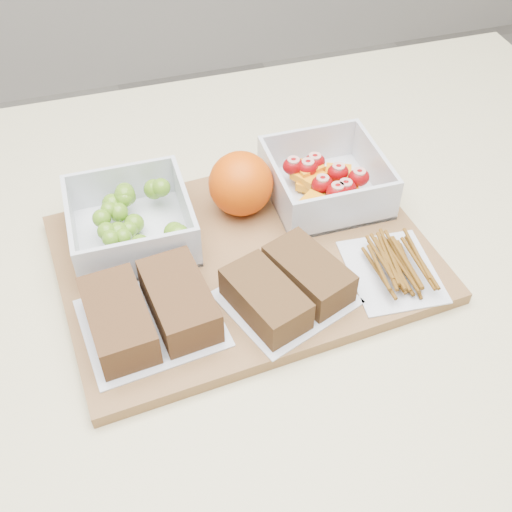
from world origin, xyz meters
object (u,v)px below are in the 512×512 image
object	(u,v)px
cutting_board	(245,258)
sandwich_bag_left	(149,311)
grape_container	(133,221)
pretzel_bag	(393,264)
orange	(241,184)
sandwich_bag_center	(287,287)
fruit_container	(325,182)

from	to	relation	value
cutting_board	sandwich_bag_left	xyz separation A→B (m)	(-0.12, -0.07, 0.03)
grape_container	pretzel_bag	distance (m)	0.30
cutting_board	orange	distance (m)	0.09
sandwich_bag_center	pretzel_bag	size ratio (longest dim) A/B	1.30
fruit_container	sandwich_bag_left	size ratio (longest dim) A/B	0.89
cutting_board	pretzel_bag	xyz separation A→B (m)	(0.15, -0.08, 0.02)
grape_container	orange	world-z (taller)	orange
grape_container	sandwich_bag_left	distance (m)	0.14
orange	sandwich_bag_center	xyz separation A→B (m)	(0.01, -0.16, -0.02)
cutting_board	sandwich_bag_center	size ratio (longest dim) A/B	2.64
cutting_board	sandwich_bag_center	xyz separation A→B (m)	(0.02, -0.08, 0.03)
grape_container	fruit_container	bearing A→B (deg)	1.37
pretzel_bag	cutting_board	bearing A→B (deg)	153.35
fruit_container	grape_container	bearing A→B (deg)	-178.63
sandwich_bag_center	pretzel_bag	bearing A→B (deg)	1.29
pretzel_bag	orange	bearing A→B (deg)	131.12
orange	sandwich_bag_left	bearing A→B (deg)	-133.36
cutting_board	fruit_container	size ratio (longest dim) A/B	3.06
cutting_board	sandwich_bag_left	distance (m)	0.14
cutting_board	grape_container	size ratio (longest dim) A/B	3.05
cutting_board	pretzel_bag	world-z (taller)	pretzel_bag
sandwich_bag_left	sandwich_bag_center	xyz separation A→B (m)	(0.15, -0.01, -0.00)
sandwich_bag_left	sandwich_bag_center	size ratio (longest dim) A/B	0.97
sandwich_bag_left	pretzel_bag	world-z (taller)	sandwich_bag_left
grape_container	pretzel_bag	bearing A→B (deg)	-27.62
orange	pretzel_bag	distance (m)	0.20
cutting_board	orange	size ratio (longest dim) A/B	5.34
sandwich_bag_left	sandwich_bag_center	bearing A→B (deg)	-3.08
sandwich_bag_left	cutting_board	bearing A→B (deg)	30.09
orange	pretzel_bag	size ratio (longest dim) A/B	0.64
fruit_container	sandwich_bag_left	world-z (taller)	fruit_container
grape_container	fruit_container	xyz separation A→B (m)	(0.24, 0.01, -0.00)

